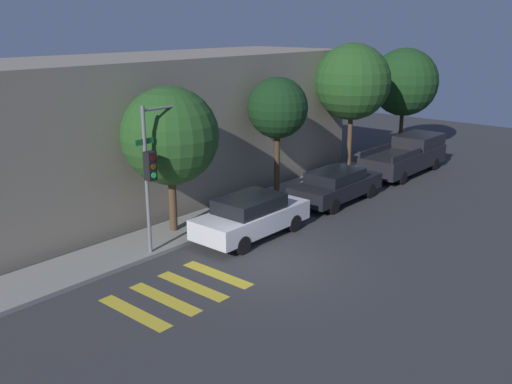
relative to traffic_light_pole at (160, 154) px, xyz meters
name	(u,v)px	position (x,y,z in m)	size (l,w,h in m)	color
ground_plane	(272,265)	(1.50, -3.37, -3.32)	(60.00, 60.00, 0.00)	#333335
sidewalk	(180,232)	(1.50, 0.91, -3.25)	(26.00, 2.15, 0.14)	gray
building_row	(100,136)	(1.50, 5.39, -0.32)	(26.00, 6.00, 5.99)	gray
crosswalk	(179,292)	(-1.67, -2.57, -3.31)	(3.56, 2.60, 0.00)	gold
traffic_light_pole	(160,154)	(0.00, 0.00, 0.00)	(2.56, 0.56, 4.89)	slate
sedan_near_corner	(251,216)	(2.93, -1.27, -2.53)	(4.51, 1.84, 1.51)	silver
sedan_middle	(336,185)	(8.35, -1.27, -2.58)	(4.62, 1.83, 1.39)	black
pickup_truck	(407,155)	(14.81, -1.27, -2.42)	(5.77, 1.95, 1.77)	black
tree_near_corner	(170,136)	(1.36, 1.06, 0.25)	(3.39, 3.39, 5.27)	#4C3823
tree_midblock	(278,108)	(7.28, 1.06, 0.55)	(2.55, 2.55, 5.17)	#42301E
tree_far_end	(352,82)	(13.11, 1.06, 1.20)	(3.72, 3.72, 6.39)	#4C3823
tree_behind_truck	(404,82)	(18.67, 1.06, 0.76)	(3.77, 3.77, 5.97)	#42301E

